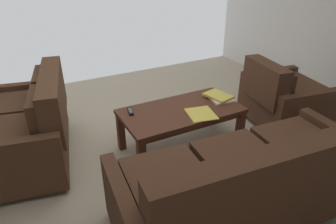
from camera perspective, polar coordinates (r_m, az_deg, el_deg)
ground_plane at (r=3.12m, az=-3.01°, el=-9.47°), size 5.65×5.03×0.01m
sofa_main at (r=2.40m, az=14.47°, el=-12.72°), size 2.03×0.97×0.83m
loveseat_near at (r=3.27m, az=-24.68°, el=-2.52°), size 1.05×1.44×0.89m
coffee_table at (r=3.13m, az=2.47°, el=-0.60°), size 1.22×0.64×0.47m
armchair_side at (r=3.86m, az=20.62°, el=2.49°), size 0.93×0.97×0.81m
book_stack at (r=3.36m, az=9.51°, el=2.83°), size 0.28×0.33×0.05m
tv_remote at (r=3.06m, az=-7.05°, el=0.15°), size 0.08×0.17×0.02m
loose_magazine at (r=3.02m, az=6.22°, el=-0.35°), size 0.31×0.34×0.01m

